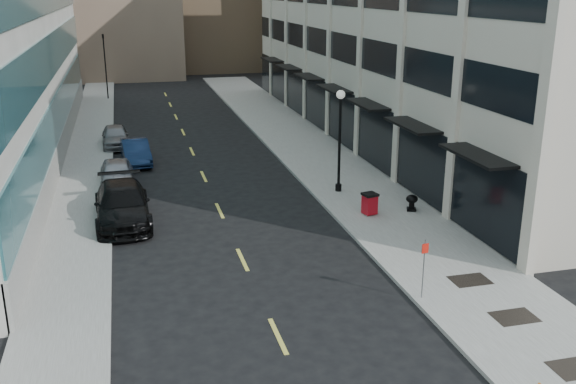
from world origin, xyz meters
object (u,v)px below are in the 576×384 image
traffic_signal (103,38)px  car_silver_sedan (117,174)px  car_blue_sedan (136,152)px  trash_bin (370,203)px  lamppost (340,131)px  urn_planter (412,201)px  sign_post (424,260)px  car_grey_sedan (115,136)px  car_black_pickup (122,205)px

traffic_signal → car_silver_sedan: (0.78, -28.97, -4.96)m
car_blue_sedan → trash_bin: (10.25, -12.48, -0.02)m
car_silver_sedan → car_blue_sedan: car_silver_sedan is taller
car_silver_sedan → lamppost: size_ratio=0.83×
traffic_signal → trash_bin: size_ratio=6.78×
trash_bin → urn_planter: size_ratio=1.33×
sign_post → car_silver_sedan: bearing=114.5°
car_grey_sedan → trash_bin: size_ratio=4.20×
car_grey_sedan → urn_planter: (13.57, -17.20, -0.12)m
trash_bin → sign_post: 8.49m
car_silver_sedan → trash_bin: car_silver_sedan is taller
car_black_pickup → car_grey_sedan: size_ratio=1.37×
trash_bin → sign_post: size_ratio=0.48×
traffic_signal → lamppost: bearing=-70.1°
traffic_signal → car_grey_sedan: traffic_signal is taller
car_silver_sedan → urn_planter: size_ratio=5.75×
car_black_pickup → car_silver_sedan: (-0.22, 5.54, -0.10)m
car_grey_sedan → car_blue_sedan: bearing=-77.4°
car_silver_sedan → car_blue_sedan: (1.11, 4.78, -0.03)m
car_black_pickup → trash_bin: size_ratio=5.77×
traffic_signal → trash_bin: bearing=-71.7°
car_blue_sedan → car_grey_sedan: 4.87m
car_silver_sedan → urn_planter: (13.49, -7.70, -0.14)m
car_silver_sedan → car_blue_sedan: size_ratio=1.00×
traffic_signal → car_blue_sedan: size_ratio=1.58×
traffic_signal → car_black_pickup: (1.00, -34.51, -4.86)m
car_silver_sedan → urn_planter: 15.53m
sign_post → urn_planter: 9.08m
traffic_signal → lamppost: (11.90, -32.89, -2.41)m
car_grey_sedan → trash_bin: 20.66m
traffic_signal → car_blue_sedan: 24.77m
sign_post → car_black_pickup: bearing=125.5°
trash_bin → urn_planter: 2.13m
trash_bin → urn_planter: trash_bin is taller
car_black_pickup → car_grey_sedan: (-0.30, 15.04, -0.13)m
car_silver_sedan → lamppost: 12.06m
urn_planter → sign_post: bearing=-112.6°
lamppost → sign_post: bearing=-95.2°
car_blue_sedan → urn_planter: bearing=-49.3°
traffic_signal → car_black_pickup: 34.86m
car_grey_sedan → traffic_signal: bearing=90.5°
car_blue_sedan → traffic_signal: bearing=90.4°
car_grey_sedan → lamppost: size_ratio=0.80×
car_black_pickup → car_silver_sedan: 5.55m
traffic_signal → trash_bin: 38.95m
car_blue_sedan → lamppost: 13.51m
car_black_pickup → traffic_signal: bearing=90.1°
car_grey_sedan → car_silver_sedan: bearing=-91.1°
car_blue_sedan → trash_bin: bearing=-54.6°
traffic_signal → lamppost: 35.06m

